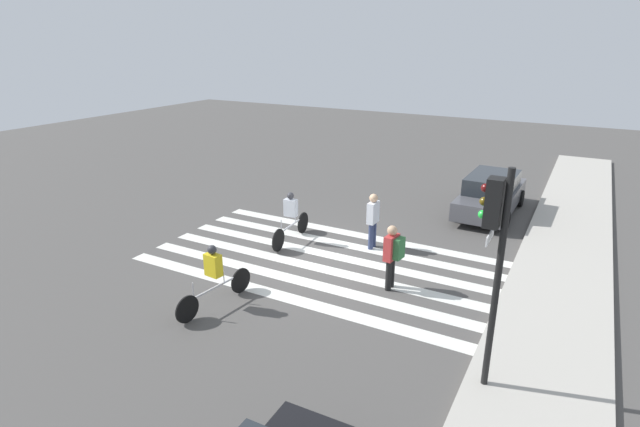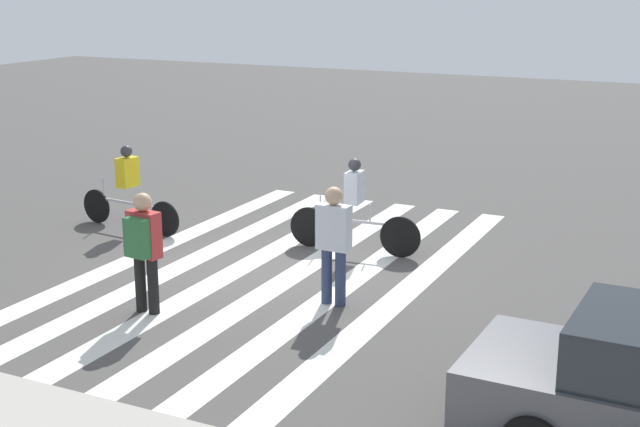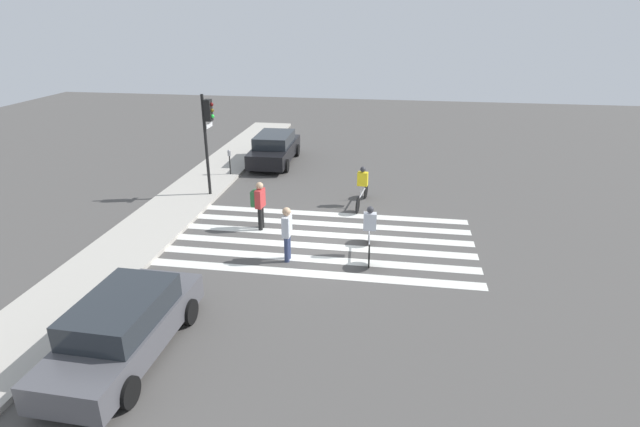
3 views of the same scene
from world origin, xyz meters
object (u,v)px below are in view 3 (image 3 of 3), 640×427
at_px(pedestrian_child_with_backpack, 259,202).
at_px(car_parked_far_curb, 124,327).
at_px(parking_meter, 229,157).
at_px(cyclist_mid_street, 362,185).
at_px(car_parked_silver_sedan, 275,148).
at_px(cyclist_near_curb, 370,229).
at_px(pedestrian_adult_blue_shirt, 287,231).
at_px(traffic_light, 208,127).

height_order(pedestrian_child_with_backpack, car_parked_far_curb, pedestrian_child_with_backpack).
xyz_separation_m(parking_meter, pedestrian_child_with_backpack, (-5.67, -2.98, 0.04)).
xyz_separation_m(cyclist_mid_street, car_parked_silver_sedan, (5.36, 4.88, -0.09)).
bearing_deg(cyclist_near_curb, car_parked_silver_sedan, 25.38).
xyz_separation_m(pedestrian_adult_blue_shirt, car_parked_silver_sedan, (10.50, 2.97, -0.22)).
bearing_deg(traffic_light, cyclist_near_curb, -122.73).
bearing_deg(car_parked_silver_sedan, car_parked_far_curb, -179.65).
bearing_deg(parking_meter, traffic_light, -176.51).
xyz_separation_m(cyclist_mid_street, cyclist_near_curb, (-4.37, -0.56, 0.01)).
relative_size(cyclist_mid_street, car_parked_far_curb, 0.52).
bearing_deg(pedestrian_adult_blue_shirt, cyclist_mid_street, 160.91).
bearing_deg(car_parked_far_curb, car_parked_silver_sedan, 2.95).
bearing_deg(parking_meter, cyclist_mid_street, -113.35).
height_order(parking_meter, pedestrian_child_with_backpack, pedestrian_child_with_backpack).
height_order(pedestrian_child_with_backpack, car_parked_silver_sedan, pedestrian_child_with_backpack).
distance_m(parking_meter, car_parked_far_curb, 13.16).
relative_size(traffic_light, parking_meter, 3.24).
xyz_separation_m(traffic_light, car_parked_silver_sedan, (5.37, -1.34, -2.20)).
bearing_deg(pedestrian_adult_blue_shirt, traffic_light, -138.63).
height_order(parking_meter, pedestrian_adult_blue_shirt, pedestrian_adult_blue_shirt).
height_order(cyclist_near_curb, car_parked_far_curb, cyclist_near_curb).
xyz_separation_m(parking_meter, cyclist_mid_street, (-2.76, -6.39, -0.11)).
distance_m(pedestrian_child_with_backpack, cyclist_mid_street, 4.48).
height_order(parking_meter, cyclist_mid_street, cyclist_mid_street).
distance_m(traffic_light, car_parked_far_curb, 10.63).
distance_m(cyclist_near_curb, car_parked_far_curb, 7.74).
bearing_deg(car_parked_silver_sedan, cyclist_mid_street, -138.85).
distance_m(traffic_light, pedestrian_adult_blue_shirt, 6.99).
relative_size(traffic_light, cyclist_near_curb, 1.78).
bearing_deg(traffic_light, cyclist_mid_street, -89.91).
distance_m(parking_meter, car_parked_silver_sedan, 3.01).
distance_m(parking_meter, cyclist_near_curb, 9.96).
distance_m(cyclist_mid_street, car_parked_silver_sedan, 7.25).
distance_m(traffic_light, pedestrian_child_with_backpack, 4.49).
relative_size(traffic_light, car_parked_silver_sedan, 0.88).
bearing_deg(car_parked_silver_sedan, traffic_light, 164.81).
bearing_deg(pedestrian_child_with_backpack, car_parked_far_curb, -1.03).
relative_size(pedestrian_adult_blue_shirt, cyclist_near_curb, 0.74).
bearing_deg(cyclist_mid_street, traffic_light, 96.56).
bearing_deg(parking_meter, car_parked_silver_sedan, -30.10).
distance_m(pedestrian_adult_blue_shirt, pedestrian_child_with_backpack, 2.69).
xyz_separation_m(pedestrian_child_with_backpack, cyclist_mid_street, (2.91, -3.41, -0.16)).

